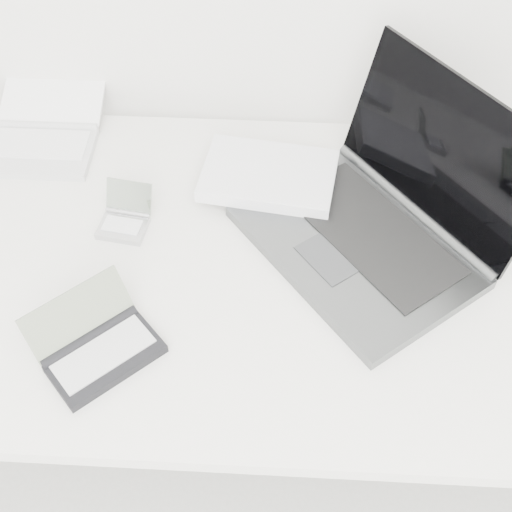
# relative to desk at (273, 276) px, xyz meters

# --- Properties ---
(desk) EXTENTS (1.60, 0.80, 0.73)m
(desk) POSITION_rel_desk_xyz_m (0.00, 0.00, 0.00)
(desk) COLOR white
(desk) RESTS_ON ground
(laptop_large) EXTENTS (0.62, 0.57, 0.29)m
(laptop_large) POSITION_rel_desk_xyz_m (0.15, 0.10, 0.09)
(laptop_large) COLOR #515355
(laptop_large) RESTS_ON desk
(netbook_open_white) EXTENTS (0.22, 0.29, 0.06)m
(netbook_open_white) POSITION_rel_desk_xyz_m (-0.50, 0.31, 0.06)
(netbook_open_white) COLOR silver
(netbook_open_white) RESTS_ON desk
(pda_silver) EXTENTS (0.10, 0.12, 0.07)m
(pda_silver) POSITION_rel_desk_xyz_m (-0.29, 0.08, 0.06)
(pda_silver) COLOR #B7B7BB
(pda_silver) RESTS_ON desk
(palmtop_charcoal) EXTENTS (0.24, 0.24, 0.09)m
(palmtop_charcoal) POSITION_rel_desk_xyz_m (-0.28, -0.22, 0.07)
(palmtop_charcoal) COLOR black
(palmtop_charcoal) RESTS_ON desk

